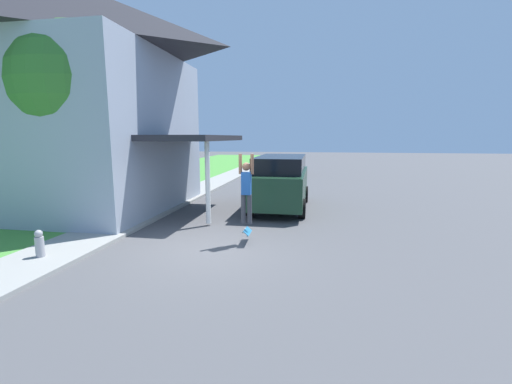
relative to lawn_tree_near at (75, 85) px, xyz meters
The scene contains 10 objects.
ground_plane 7.16m from the lawn_tree_near, 22.16° to the right, with size 120.00×120.00×0.00m, color #49494C.
lawn 6.70m from the lawn_tree_near, 126.64° to the left, with size 10.00×80.00×0.08m.
sidewalk 6.20m from the lawn_tree_near, 69.45° to the left, with size 1.80×80.00×0.10m.
house 3.37m from the lawn_tree_near, 142.02° to the left, with size 12.49×8.15×9.06m.
lawn_tree_near is the anchor object (origin of this frame).
suv_parked 8.07m from the lawn_tree_near, 28.36° to the left, with size 2.16×5.17×2.15m.
car_down_street 17.84m from the lawn_tree_near, 72.86° to the left, with size 1.97×4.43×1.42m.
skateboarder 6.89m from the lawn_tree_near, 13.74° to the right, with size 0.41×0.22×1.89m.
skateboard 7.51m from the lawn_tree_near, 12.93° to the right, with size 0.25×0.80×0.25m.
fire_hydrant 5.71m from the lawn_tree_near, 68.20° to the right, with size 0.20×0.20×0.65m.
Camera 1 is at (2.77, -8.32, 2.90)m, focal length 24.00 mm.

